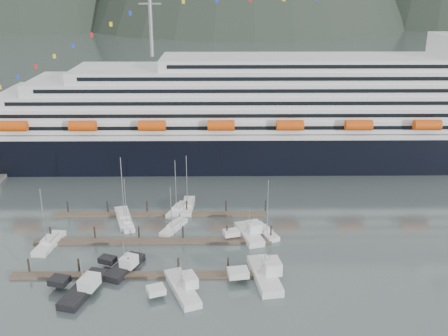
{
  "coord_description": "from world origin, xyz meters",
  "views": [
    {
      "loc": [
        8.41,
        -92.17,
        50.0
      ],
      "look_at": [
        9.57,
        22.0,
        9.17
      ],
      "focal_mm": 42.0,
      "sensor_mm": 36.0,
      "label": 1
    }
  ],
  "objects_px": {
    "cruise_ship": "(293,120)",
    "sailboat_b": "(127,223)",
    "sailboat_h": "(265,232)",
    "trawler_a": "(83,288)",
    "trawler_b": "(124,266)",
    "sailboat_a": "(49,244)",
    "sailboat_g": "(188,206)",
    "sailboat_f": "(178,210)",
    "trawler_d": "(264,274)",
    "sailboat_c": "(174,228)",
    "sailboat_e": "(124,218)",
    "trawler_e": "(249,233)",
    "trawler_c": "(181,287)"
  },
  "relations": [
    {
      "from": "sailboat_e",
      "to": "trawler_d",
      "type": "xyz_separation_m",
      "value": [
        29.01,
        -24.59,
        0.5
      ]
    },
    {
      "from": "cruise_ship",
      "to": "sailboat_b",
      "type": "height_order",
      "value": "cruise_ship"
    },
    {
      "from": "sailboat_c",
      "to": "trawler_c",
      "type": "height_order",
      "value": "sailboat_c"
    },
    {
      "from": "cruise_ship",
      "to": "sailboat_a",
      "type": "xyz_separation_m",
      "value": [
        -55.7,
        -53.23,
        -11.61
      ]
    },
    {
      "from": "sailboat_c",
      "to": "sailboat_e",
      "type": "xyz_separation_m",
      "value": [
        -11.39,
        4.6,
        0.06
      ]
    },
    {
      "from": "sailboat_b",
      "to": "cruise_ship",
      "type": "bearing_deg",
      "value": -62.09
    },
    {
      "from": "sailboat_c",
      "to": "sailboat_f",
      "type": "height_order",
      "value": "sailboat_f"
    },
    {
      "from": "cruise_ship",
      "to": "sailboat_h",
      "type": "relative_size",
      "value": 16.41
    },
    {
      "from": "sailboat_b",
      "to": "trawler_a",
      "type": "height_order",
      "value": "sailboat_b"
    },
    {
      "from": "trawler_e",
      "to": "trawler_d",
      "type": "bearing_deg",
      "value": 170.59
    },
    {
      "from": "sailboat_a",
      "to": "sailboat_g",
      "type": "distance_m",
      "value": 32.42
    },
    {
      "from": "sailboat_e",
      "to": "sailboat_f",
      "type": "bearing_deg",
      "value": -86.66
    },
    {
      "from": "sailboat_f",
      "to": "sailboat_h",
      "type": "distance_m",
      "value": 22.14
    },
    {
      "from": "sailboat_g",
      "to": "trawler_c",
      "type": "bearing_deg",
      "value": -176.49
    },
    {
      "from": "sailboat_e",
      "to": "sailboat_a",
      "type": "bearing_deg",
      "value": 115.07
    },
    {
      "from": "sailboat_e",
      "to": "sailboat_b",
      "type": "bearing_deg",
      "value": -175.09
    },
    {
      "from": "sailboat_e",
      "to": "sailboat_f",
      "type": "xyz_separation_m",
      "value": [
        11.65,
        4.35,
        -0.03
      ]
    },
    {
      "from": "sailboat_b",
      "to": "trawler_b",
      "type": "distance_m",
      "value": 19.2
    },
    {
      "from": "trawler_a",
      "to": "trawler_d",
      "type": "height_order",
      "value": "trawler_d"
    },
    {
      "from": "sailboat_f",
      "to": "trawler_a",
      "type": "bearing_deg",
      "value": 175.65
    },
    {
      "from": "sailboat_h",
      "to": "trawler_b",
      "type": "bearing_deg",
      "value": 94.69
    },
    {
      "from": "cruise_ship",
      "to": "trawler_b",
      "type": "distance_m",
      "value": 74.76
    },
    {
      "from": "sailboat_b",
      "to": "sailboat_f",
      "type": "xyz_separation_m",
      "value": [
        10.72,
        6.64,
        0.03
      ]
    },
    {
      "from": "sailboat_a",
      "to": "sailboat_h",
      "type": "distance_m",
      "value": 43.94
    },
    {
      "from": "cruise_ship",
      "to": "sailboat_g",
      "type": "relative_size",
      "value": 15.43
    },
    {
      "from": "sailboat_e",
      "to": "trawler_c",
      "type": "distance_m",
      "value": 32.07
    },
    {
      "from": "sailboat_a",
      "to": "trawler_a",
      "type": "distance_m",
      "value": 19.88
    },
    {
      "from": "sailboat_b",
      "to": "trawler_e",
      "type": "bearing_deg",
      "value": -121.33
    },
    {
      "from": "trawler_a",
      "to": "trawler_e",
      "type": "height_order",
      "value": "trawler_a"
    },
    {
      "from": "sailboat_e",
      "to": "sailboat_g",
      "type": "distance_m",
      "value": 15.27
    },
    {
      "from": "sailboat_a",
      "to": "sailboat_b",
      "type": "xyz_separation_m",
      "value": [
        13.9,
        9.47,
        -0.04
      ]
    },
    {
      "from": "cruise_ship",
      "to": "sailboat_h",
      "type": "xyz_separation_m",
      "value": [
        -12.02,
        -48.39,
        -11.63
      ]
    },
    {
      "from": "sailboat_a",
      "to": "sailboat_b",
      "type": "relative_size",
      "value": 1.15
    },
    {
      "from": "sailboat_e",
      "to": "cruise_ship",
      "type": "bearing_deg",
      "value": -63.0
    },
    {
      "from": "cruise_ship",
      "to": "sailboat_h",
      "type": "height_order",
      "value": "cruise_ship"
    },
    {
      "from": "sailboat_b",
      "to": "trawler_c",
      "type": "relative_size",
      "value": 0.93
    },
    {
      "from": "trawler_b",
      "to": "sailboat_h",
      "type": "bearing_deg",
      "value": -39.9
    },
    {
      "from": "sailboat_f",
      "to": "trawler_d",
      "type": "xyz_separation_m",
      "value": [
        17.36,
        -28.94,
        0.53
      ]
    },
    {
      "from": "sailboat_e",
      "to": "trawler_e",
      "type": "distance_m",
      "value": 28.45
    },
    {
      "from": "cruise_ship",
      "to": "sailboat_h",
      "type": "bearing_deg",
      "value": -103.95
    },
    {
      "from": "sailboat_a",
      "to": "cruise_ship",
      "type": "bearing_deg",
      "value": -38.02
    },
    {
      "from": "sailboat_b",
      "to": "sailboat_f",
      "type": "height_order",
      "value": "sailboat_f"
    },
    {
      "from": "trawler_c",
      "to": "trawler_e",
      "type": "distance_m",
      "value": 23.79
    },
    {
      "from": "cruise_ship",
      "to": "trawler_e",
      "type": "height_order",
      "value": "cruise_ship"
    },
    {
      "from": "trawler_a",
      "to": "trawler_e",
      "type": "distance_m",
      "value": 35.6
    },
    {
      "from": "sailboat_a",
      "to": "sailboat_h",
      "type": "xyz_separation_m",
      "value": [
        43.68,
        4.84,
        -0.02
      ]
    },
    {
      "from": "cruise_ship",
      "to": "trawler_b",
      "type": "relative_size",
      "value": 20.78
    },
    {
      "from": "sailboat_b",
      "to": "sailboat_h",
      "type": "relative_size",
      "value": 0.89
    },
    {
      "from": "sailboat_h",
      "to": "trawler_a",
      "type": "distance_m",
      "value": 39.29
    },
    {
      "from": "sailboat_f",
      "to": "trawler_e",
      "type": "bearing_deg",
      "value": -110.68
    }
  ]
}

